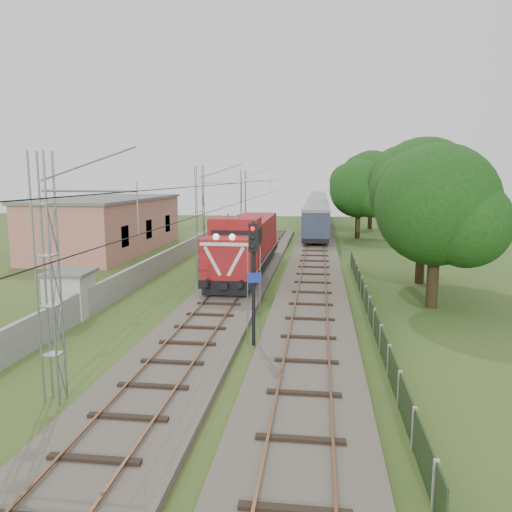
# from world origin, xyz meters

# --- Properties ---
(ground) EXTENTS (140.00, 140.00, 0.00)m
(ground) POSITION_xyz_m (0.00, 0.00, 0.00)
(ground) COLOR #2C501E
(ground) RESTS_ON ground
(track_main) EXTENTS (4.20, 70.00, 0.45)m
(track_main) POSITION_xyz_m (0.00, 7.00, 0.18)
(track_main) COLOR #6B6054
(track_main) RESTS_ON ground
(track_side) EXTENTS (4.20, 80.00, 0.45)m
(track_side) POSITION_xyz_m (5.00, 20.00, 0.18)
(track_side) COLOR #6B6054
(track_side) RESTS_ON ground
(catenary) EXTENTS (3.31, 70.00, 8.00)m
(catenary) POSITION_xyz_m (-2.95, 12.00, 4.05)
(catenary) COLOR gray
(catenary) RESTS_ON ground
(boundary_wall) EXTENTS (0.25, 40.00, 1.50)m
(boundary_wall) POSITION_xyz_m (-6.50, 12.00, 0.75)
(boundary_wall) COLOR #9E9E99
(boundary_wall) RESTS_ON ground
(station_building) EXTENTS (8.40, 20.40, 5.22)m
(station_building) POSITION_xyz_m (-15.00, 24.00, 2.63)
(station_building) COLOR #BC6C65
(station_building) RESTS_ON ground
(fence) EXTENTS (0.12, 32.00, 1.20)m
(fence) POSITION_xyz_m (8.00, 3.00, 0.60)
(fence) COLOR black
(fence) RESTS_ON ground
(locomotive) EXTENTS (3.12, 17.81, 4.52)m
(locomotive) POSITION_xyz_m (0.00, 14.08, 2.31)
(locomotive) COLOR black
(locomotive) RESTS_ON ground
(coach_rake) EXTENTS (2.89, 64.46, 3.34)m
(coach_rake) POSITION_xyz_m (5.00, 59.47, 2.42)
(coach_rake) COLOR black
(coach_rake) RESTS_ON ground
(signal_post) EXTENTS (0.59, 0.46, 5.37)m
(signal_post) POSITION_xyz_m (2.66, -1.86, 3.69)
(signal_post) COLOR black
(signal_post) RESTS_ON ground
(relay_hut) EXTENTS (2.47, 2.47, 2.42)m
(relay_hut) POSITION_xyz_m (-7.40, 1.46, 1.22)
(relay_hut) COLOR beige
(relay_hut) RESTS_ON ground
(tree_a) EXTENTS (6.98, 6.65, 9.05)m
(tree_a) POSITION_xyz_m (11.76, 5.78, 5.64)
(tree_a) COLOR #392C17
(tree_a) RESTS_ON ground
(tree_b) EXTENTS (7.59, 7.23, 9.83)m
(tree_b) POSITION_xyz_m (12.33, 12.30, 6.14)
(tree_b) COLOR #392C17
(tree_b) RESTS_ON ground
(tree_c) EXTENTS (7.13, 6.79, 9.24)m
(tree_c) POSITION_xyz_m (9.92, 37.46, 5.76)
(tree_c) COLOR #392C17
(tree_c) RESTS_ON ground
(tree_d) EXTENTS (8.33, 7.94, 10.80)m
(tree_d) POSITION_xyz_m (12.43, 48.52, 6.74)
(tree_d) COLOR #392C17
(tree_d) RESTS_ON ground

